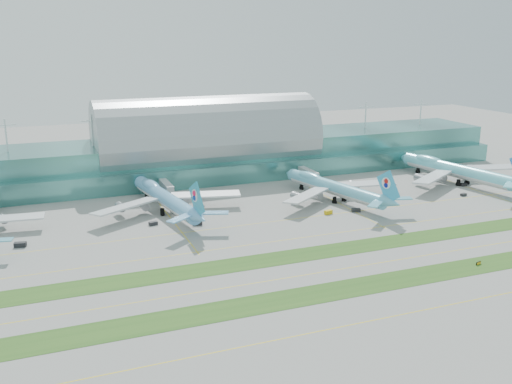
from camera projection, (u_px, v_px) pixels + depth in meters
name	position (u px, v px, depth m)	size (l,w,h in m)	color
ground	(313.00, 256.00, 199.26)	(700.00, 700.00, 0.00)	gray
terminal	(207.00, 149.00, 311.26)	(340.00, 69.10, 36.00)	#3D7A75
grass_strip_near	(354.00, 287.00, 174.07)	(420.00, 12.00, 0.08)	#2D591E
grass_strip_far	(310.00, 254.00, 201.04)	(420.00, 12.00, 0.08)	#2D591E
taxiline_a	(392.00, 317.00, 156.10)	(420.00, 0.35, 0.01)	yellow
taxiline_b	(332.00, 271.00, 186.67)	(420.00, 0.35, 0.01)	yellow
taxiline_c	(291.00, 239.00, 215.44)	(420.00, 0.35, 0.01)	yellow
taxiline_d	(269.00, 222.00, 235.21)	(420.00, 0.35, 0.01)	yellow
airliner_b	(165.00, 197.00, 247.25)	(67.29, 77.09, 21.27)	#61A5D6
airliner_c	(333.00, 187.00, 264.94)	(64.69, 74.62, 20.79)	#5CB1CC
airliner_d	(456.00, 170.00, 295.44)	(73.03, 83.80, 23.15)	#68D4E5
gse_b	(20.00, 245.00, 207.33)	(4.19, 2.19, 1.74)	black
gse_c	(153.00, 223.00, 231.25)	(3.39, 1.83, 1.45)	black
gse_d	(198.00, 223.00, 231.16)	(3.90, 1.84, 1.82)	black
gse_e	(328.00, 212.00, 245.60)	(3.50, 1.76, 1.66)	gold
gse_f	(356.00, 210.00, 248.74)	(3.72, 2.04, 1.50)	black
gse_g	(463.00, 195.00, 273.34)	(2.93, 1.75, 1.19)	black
gse_h	(464.00, 185.00, 291.09)	(3.35, 1.74, 1.52)	black
taxiway_sign_east	(478.00, 263.00, 191.28)	(2.52, 0.94, 1.08)	black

